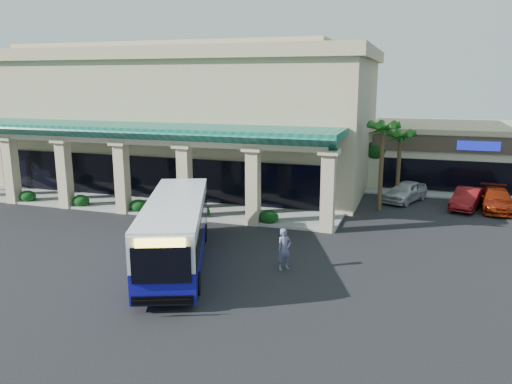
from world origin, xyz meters
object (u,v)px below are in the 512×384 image
(car_silver, at_px, (405,192))
(pedestrian, at_px, (284,249))
(car_white, at_px, (467,198))
(car_red, at_px, (497,200))
(transit_bus, at_px, (176,232))

(car_silver, bearing_deg, pedestrian, -83.60)
(car_white, height_order, car_red, car_red)
(car_silver, distance_m, car_red, 5.95)
(transit_bus, relative_size, car_silver, 2.55)
(pedestrian, xyz_separation_m, car_red, (10.81, 14.91, -0.26))
(car_red, bearing_deg, car_white, -172.16)
(transit_bus, bearing_deg, pedestrian, -12.10)
(transit_bus, distance_m, car_white, 20.94)
(pedestrian, bearing_deg, car_white, 10.57)
(transit_bus, height_order, car_white, transit_bus)
(car_silver, relative_size, car_red, 0.88)
(transit_bus, xyz_separation_m, pedestrian, (5.08, 0.82, -0.58))
(pedestrian, height_order, car_silver, pedestrian)
(pedestrian, height_order, car_red, pedestrian)
(car_white, distance_m, car_red, 1.86)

